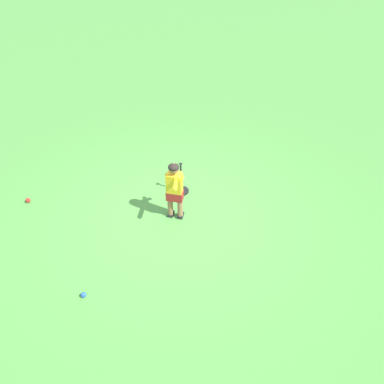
{
  "coord_description": "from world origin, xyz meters",
  "views": [
    {
      "loc": [
        4.61,
        -1.43,
        4.29
      ],
      "look_at": [
        0.03,
        0.25,
        0.45
      ],
      "focal_mm": 35.02,
      "sensor_mm": 36.0,
      "label": 1
    }
  ],
  "objects_px": {
    "batting_tee": "(181,187)",
    "play_ball_far_left": "(83,295)",
    "child_batter": "(175,186)",
    "play_ball_near_batter": "(28,200)"
  },
  "relations": [
    {
      "from": "child_batter",
      "to": "play_ball_far_left",
      "type": "height_order",
      "value": "child_batter"
    },
    {
      "from": "child_batter",
      "to": "batting_tee",
      "type": "relative_size",
      "value": 1.74
    },
    {
      "from": "play_ball_far_left",
      "to": "play_ball_near_batter",
      "type": "height_order",
      "value": "play_ball_near_batter"
    },
    {
      "from": "child_batter",
      "to": "play_ball_near_batter",
      "type": "height_order",
      "value": "child_batter"
    },
    {
      "from": "play_ball_near_batter",
      "to": "batting_tee",
      "type": "relative_size",
      "value": 0.13
    },
    {
      "from": "play_ball_far_left",
      "to": "batting_tee",
      "type": "bearing_deg",
      "value": 131.0
    },
    {
      "from": "play_ball_near_batter",
      "to": "play_ball_far_left",
      "type": "bearing_deg",
      "value": 15.55
    },
    {
      "from": "play_ball_far_left",
      "to": "play_ball_near_batter",
      "type": "distance_m",
      "value": 2.49
    },
    {
      "from": "batting_tee",
      "to": "play_ball_far_left",
      "type": "bearing_deg",
      "value": -49.0
    },
    {
      "from": "play_ball_far_left",
      "to": "batting_tee",
      "type": "height_order",
      "value": "batting_tee"
    }
  ]
}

